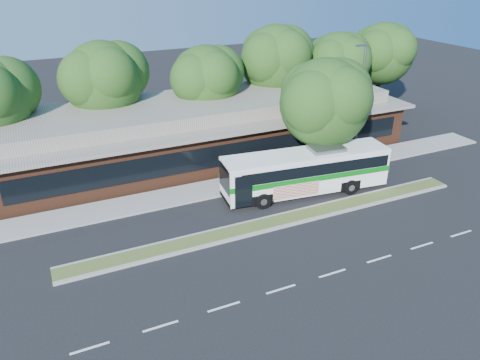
{
  "coord_description": "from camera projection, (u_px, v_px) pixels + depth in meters",
  "views": [
    {
      "loc": [
        -12.41,
        -20.62,
        14.55
      ],
      "look_at": [
        -1.4,
        3.18,
        2.0
      ],
      "focal_mm": 35.0,
      "sensor_mm": 36.0,
      "label": 1
    }
  ],
  "objects": [
    {
      "name": "ground",
      "position": [
        284.0,
        227.0,
        27.86
      ],
      "size": [
        120.0,
        120.0,
        0.0
      ],
      "primitive_type": "plane",
      "color": "black",
      "rests_on": "ground"
    },
    {
      "name": "median_strip",
      "position": [
        279.0,
        221.0,
        28.32
      ],
      "size": [
        26.0,
        1.1,
        0.15
      ],
      "primitive_type": "cube",
      "color": "#485C27",
      "rests_on": "ground"
    },
    {
      "name": "sidewalk",
      "position": [
        239.0,
        183.0,
        33.07
      ],
      "size": [
        44.0,
        2.6,
        0.12
      ],
      "primitive_type": "cube",
      "color": "gray",
      "rests_on": "ground"
    },
    {
      "name": "plaza_building",
      "position": [
        205.0,
        128.0,
        37.57
      ],
      "size": [
        33.2,
        11.2,
        4.45
      ],
      "color": "#522A19",
      "rests_on": "ground"
    },
    {
      "name": "lamp_post",
      "position": [
        359.0,
        102.0,
        34.28
      ],
      "size": [
        0.93,
        0.18,
        9.07
      ],
      "color": "slate",
      "rests_on": "ground"
    },
    {
      "name": "tree_bg_b",
      "position": [
        108.0,
        78.0,
        35.94
      ],
      "size": [
        6.69,
        6.0,
        9.0
      ],
      "color": "black",
      "rests_on": "ground"
    },
    {
      "name": "tree_bg_c",
      "position": [
        210.0,
        77.0,
        38.37
      ],
      "size": [
        6.24,
        5.6,
        8.26
      ],
      "color": "black",
      "rests_on": "ground"
    },
    {
      "name": "tree_bg_d",
      "position": [
        279.0,
        58.0,
        41.51
      ],
      "size": [
        6.91,
        6.2,
        9.37
      ],
      "color": "black",
      "rests_on": "ground"
    },
    {
      "name": "tree_bg_e",
      "position": [
        341.0,
        62.0,
        43.23
      ],
      "size": [
        6.47,
        5.8,
        8.5
      ],
      "color": "black",
      "rests_on": "ground"
    },
    {
      "name": "tree_bg_f",
      "position": [
        385.0,
        52.0,
        46.2
      ],
      "size": [
        6.69,
        6.0,
        8.92
      ],
      "color": "black",
      "rests_on": "ground"
    },
    {
      "name": "transit_bus",
      "position": [
        307.0,
        169.0,
        31.17
      ],
      "size": [
        11.57,
        3.7,
        3.2
      ],
      "rotation": [
        0.0,
        0.0,
        -0.11
      ],
      "color": "white",
      "rests_on": "ground"
    },
    {
      "name": "sidewalk_tree",
      "position": [
        329.0,
        100.0,
        32.38
      ],
      "size": [
        6.9,
        6.19,
        8.53
      ],
      "color": "black",
      "rests_on": "ground"
    }
  ]
}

